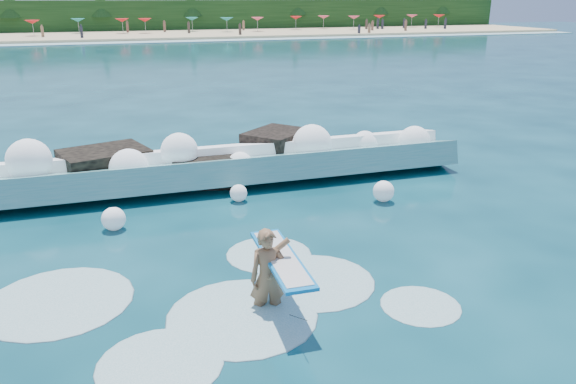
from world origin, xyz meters
TOP-DOWN VIEW (x-y plane):
  - ground at (0.00, 0.00)m, footprint 200.00×200.00m
  - beach at (0.00, 78.00)m, footprint 140.00×20.00m
  - wet_band at (0.00, 67.00)m, footprint 140.00×5.00m
  - treeline at (0.00, 88.00)m, footprint 140.00×4.00m
  - breaking_wave at (0.68, 6.81)m, footprint 15.93×2.57m
  - rock_cluster at (-0.03, 7.65)m, footprint 8.50×3.44m
  - surfer_with_board at (0.20, -0.97)m, footprint 0.99×3.03m
  - wave_spray at (0.51, 6.67)m, footprint 14.73×4.39m
  - surf_foam at (-0.93, -0.41)m, footprint 8.86×5.41m
  - beach_umbrellas at (0.01, 80.48)m, footprint 113.84×6.81m
  - beachgoers at (2.18, 74.84)m, footprint 109.12×13.88m

SIDE VIEW (x-z plane):
  - ground at x=0.00m, z-range 0.00..0.00m
  - surf_foam at x=-0.93m, z-range -0.07..0.07m
  - wet_band at x=0.00m, z-range 0.00..0.08m
  - beach at x=0.00m, z-range 0.00..0.40m
  - rock_cluster at x=-0.03m, z-range -0.27..1.19m
  - breaking_wave at x=0.68m, z-range -0.21..1.17m
  - surfer_with_board at x=0.20m, z-range -0.25..1.67m
  - wave_spray at x=0.51m, z-range -0.01..1.82m
  - beachgoers at x=2.18m, z-range 0.12..2.06m
  - beach_umbrellas at x=0.01m, z-range 2.00..2.50m
  - treeline at x=0.00m, z-range 0.00..5.00m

